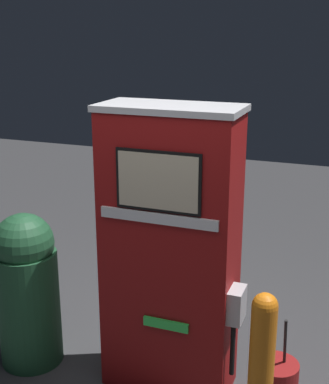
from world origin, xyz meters
The scene contains 4 objects.
gas_pump centered at (0.00, 0.20, 0.99)m, with size 0.97×0.44×1.96m.
safety_bollard centered at (0.73, -0.33, 0.57)m, with size 0.14×0.14×1.09m.
trash_bin centered at (-1.06, 0.08, 0.59)m, with size 0.46×0.46×1.16m.
squeegee_bucket centered at (0.73, 0.26, 0.15)m, with size 0.30×0.30×0.64m.
Camera 1 is at (1.13, -2.84, 2.40)m, focal length 50.00 mm.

